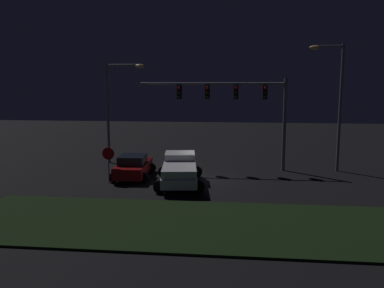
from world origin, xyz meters
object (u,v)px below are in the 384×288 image
at_px(pickup_truck, 180,168).
at_px(traffic_signal_gantry, 236,99).
at_px(street_lamp_right, 335,93).
at_px(street_lamp_left, 116,100).
at_px(stop_sign, 108,158).
at_px(car_sedan, 133,166).

xyz_separation_m(pickup_truck, traffic_signal_gantry, (3.36, 4.80, 4.03)).
relative_size(pickup_truck, street_lamp_right, 0.64).
distance_m(pickup_truck, street_lamp_left, 9.47).
relative_size(traffic_signal_gantry, street_lamp_right, 1.18).
relative_size(traffic_signal_gantry, stop_sign, 4.63).
bearing_deg(street_lamp_left, car_sedan, -62.31).
distance_m(pickup_truck, traffic_signal_gantry, 7.11).
distance_m(traffic_signal_gantry, stop_sign, 9.81).
relative_size(street_lamp_left, street_lamp_right, 0.87).
bearing_deg(stop_sign, car_sedan, 55.47).
xyz_separation_m(car_sedan, street_lamp_left, (-2.54, 4.85, 4.16)).
height_order(traffic_signal_gantry, street_lamp_left, street_lamp_left).
height_order(street_lamp_left, street_lamp_right, street_lamp_right).
relative_size(pickup_truck, car_sedan, 1.25).
xyz_separation_m(car_sedan, stop_sign, (-1.12, -1.63, 0.82)).
distance_m(car_sedan, street_lamp_right, 14.57).
relative_size(car_sedan, street_lamp_right, 0.51).
distance_m(pickup_truck, stop_sign, 4.43).
xyz_separation_m(traffic_signal_gantry, stop_sign, (-7.75, -4.91, -3.47)).
bearing_deg(street_lamp_right, street_lamp_left, 175.19).
height_order(pickup_truck, street_lamp_left, street_lamp_left).
height_order(car_sedan, street_lamp_left, street_lamp_left).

